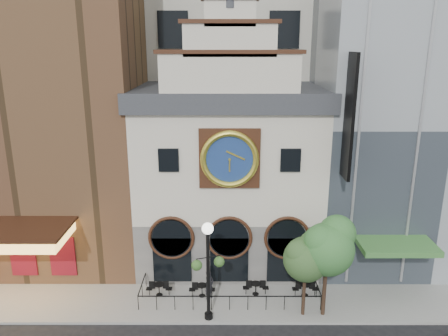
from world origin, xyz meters
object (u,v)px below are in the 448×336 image
bistro_2 (256,288)px  tree_left (307,256)px  bistro_3 (305,289)px  bistro_0 (159,288)px  tree_right (328,245)px  pedestrian (209,285)px  bistro_1 (202,289)px  lamppost (208,261)px

bistro_2 → tree_left: 4.61m
tree_left → bistro_3: bearing=77.5°
bistro_0 → tree_right: size_ratio=0.27×
bistro_3 → pedestrian: (-5.87, -0.35, 0.45)m
pedestrian → tree_left: tree_left is taller
bistro_1 → pedestrian: bearing=-30.0°
lamppost → tree_left: lamppost is taller
bistro_3 → lamppost: bearing=-158.3°
bistro_0 → lamppost: size_ratio=0.27×
bistro_2 → bistro_3: same height
lamppost → tree_left: size_ratio=1.15×
bistro_2 → pedestrian: pedestrian is taller
bistro_2 → bistro_1: bearing=-176.4°
bistro_1 → bistro_2: (3.30, 0.21, 0.00)m
bistro_0 → tree_right: tree_right is taller
bistro_3 → lamppost: (-5.85, -2.32, 3.13)m
bistro_2 → pedestrian: bearing=-170.5°
tree_left → tree_right: (1.15, 0.01, 0.64)m
bistro_3 → tree_right: 4.36m
pedestrian → tree_left: (5.45, -1.54, 2.77)m
bistro_2 → tree_left: (2.61, -2.01, 3.23)m
bistro_3 → pedestrian: pedestrian is taller
bistro_3 → lamppost: 7.03m
pedestrian → tree_left: size_ratio=0.36×
bistro_2 → tree_right: bearing=-28.0°
bistro_0 → pedestrian: pedestrian is taller
bistro_0 → pedestrian: bearing=-6.8°
bistro_3 → tree_left: (-0.42, -1.89, 3.23)m
bistro_2 → tree_left: tree_left is taller
bistro_0 → pedestrian: (3.10, -0.37, 0.45)m
tree_right → bistro_2: bearing=152.0°
tree_left → tree_right: bearing=0.7°
bistro_0 → bistro_3: (8.97, -0.02, 0.00)m
bistro_1 → lamppost: lamppost is taller
tree_right → bistro_1: bearing=165.8°
tree_right → tree_left: bearing=-179.3°
bistro_1 → tree_right: tree_right is taller
lamppost → bistro_1: bearing=83.8°
tree_right → lamppost: bearing=-176.1°
bistro_0 → bistro_2: size_ratio=1.00×
bistro_1 → pedestrian: (0.46, -0.26, 0.45)m
bistro_1 → lamppost: (0.48, -2.23, 3.13)m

